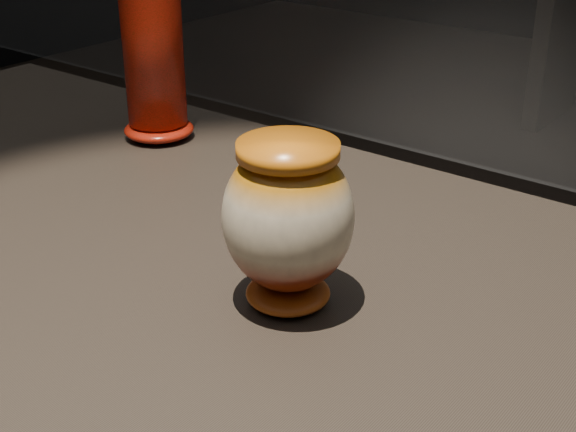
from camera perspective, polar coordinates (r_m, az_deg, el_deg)
name	(u,v)px	position (r m, az deg, el deg)	size (l,w,h in m)	color
main_vase	(288,219)	(0.79, 0.00, -0.21)	(0.17, 0.17, 0.18)	maroon
tall_vase	(152,32)	(1.25, -9.66, 12.79)	(0.12, 0.12, 0.35)	red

